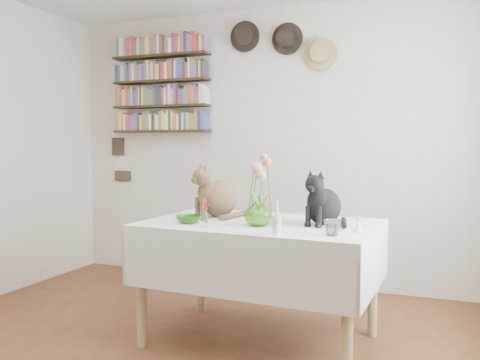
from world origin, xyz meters
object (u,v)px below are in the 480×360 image
at_px(flower_vase, 258,211).
at_px(dining_table, 260,252).
at_px(bookshelf_unit, 161,85).
at_px(tabby_cat, 219,189).
at_px(black_cat, 324,197).

bearing_deg(flower_vase, dining_table, 103.91).
bearing_deg(dining_table, flower_vase, -76.09).
bearing_deg(bookshelf_unit, dining_table, -41.50).
relative_size(tabby_cat, black_cat, 1.09).
bearing_deg(bookshelf_unit, black_cat, -33.60).
height_order(dining_table, black_cat, black_cat).
bearing_deg(dining_table, tabby_cat, 157.39).
bearing_deg(flower_vase, bookshelf_unit, 136.15).
xyz_separation_m(black_cat, flower_vase, (-0.36, -0.21, -0.08)).
height_order(dining_table, tabby_cat, tabby_cat).
bearing_deg(flower_vase, black_cat, 30.28).
relative_size(dining_table, black_cat, 4.35).
bearing_deg(black_cat, bookshelf_unit, 161.06).
height_order(black_cat, bookshelf_unit, bookshelf_unit).
distance_m(black_cat, bookshelf_unit, 2.41).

